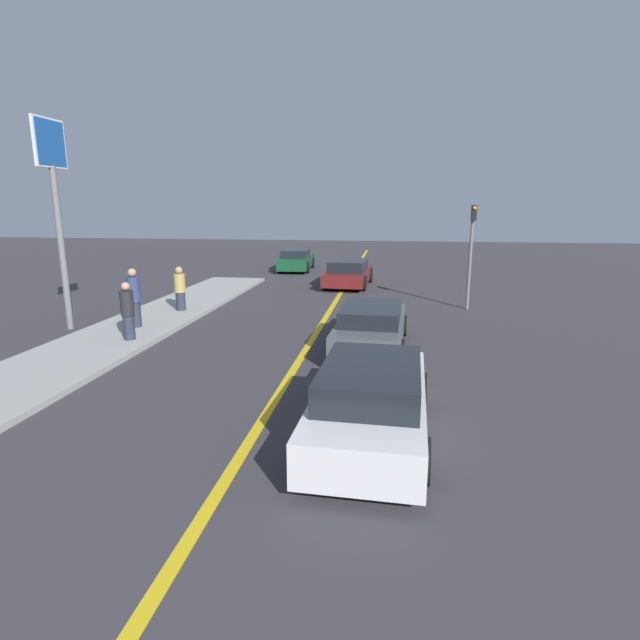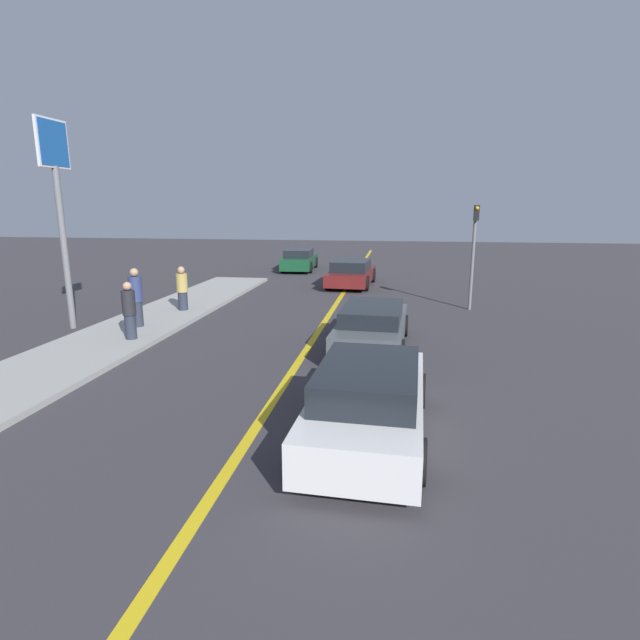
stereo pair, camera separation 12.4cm
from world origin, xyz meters
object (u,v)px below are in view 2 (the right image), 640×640
Objects in this scene: pedestrian_far_standing at (182,289)px; pedestrian_mid_group at (136,298)px; car_ahead_center at (372,326)px; roadside_sign at (57,183)px; car_parked_left_lot at (300,260)px; car_near_right_lane at (369,400)px; traffic_light at (474,246)px; car_far_distant at (351,273)px; pedestrian_near_curb at (129,311)px.

pedestrian_mid_group is at bearing -97.44° from pedestrian_far_standing.
roadside_sign is (-9.65, 0.79, 3.92)m from car_ahead_center.
car_near_right_lane is at bearing -78.46° from car_parked_left_lot.
traffic_light is (3.14, 11.26, 1.73)m from car_near_right_lane.
car_far_distant is at bearing 59.75° from pedestrian_mid_group.
car_parked_left_lot is 0.69× the size of roadside_sign.
car_ahead_center is 1.21× the size of traffic_light.
car_far_distant is 2.78× the size of pedestrian_near_curb.
pedestrian_far_standing is (-7.06, 3.45, 0.31)m from car_ahead_center.
pedestrian_far_standing is at bearing 131.57° from car_near_right_lane.
pedestrian_mid_group is 2.65m from pedestrian_far_standing.
pedestrian_mid_group is at bearing -155.34° from traffic_light.
pedestrian_mid_group is (-5.79, -9.94, 0.42)m from car_far_distant.
traffic_light is (10.43, 2.33, 1.47)m from pedestrian_far_standing.
car_parked_left_lot is 2.70× the size of pedestrian_near_curb.
car_far_distant is at bearing 51.10° from roadside_sign.
roadside_sign is (-13.02, -4.98, 2.14)m from traffic_light.
traffic_light is at bearing 12.57° from pedestrian_far_standing.
roadside_sign is (-2.83, 1.41, 3.58)m from pedestrian_near_curb.
roadside_sign reaches higher than pedestrian_far_standing.
car_far_distant is at bearing 100.98° from car_ahead_center.
car_ahead_center is 7.46m from pedestrian_mid_group.
pedestrian_mid_group is (-7.63, 6.31, 0.40)m from car_near_right_lane.
pedestrian_far_standing is at bearing -100.42° from car_parked_left_lot.
pedestrian_far_standing is (-7.29, 8.93, 0.26)m from car_near_right_lane.
pedestrian_far_standing reaches higher than car_far_distant.
pedestrian_far_standing is at bearing -123.39° from car_far_distant.
pedestrian_near_curb is (-5.22, -11.38, 0.32)m from car_far_distant.
car_far_distant is 6.71m from car_parked_left_lot.
pedestrian_far_standing is (-5.45, -7.32, 0.29)m from car_far_distant.
pedestrian_near_curb reaches higher than car_near_right_lane.
car_near_right_lane is 2.90× the size of pedestrian_far_standing.
pedestrian_mid_group is at bearing -100.37° from car_parked_left_lot.
car_near_right_lane is 0.72× the size of roadside_sign.
traffic_light is at bearing 76.76° from car_near_right_lane.
roadside_sign is at bearing 149.92° from car_near_right_lane.
roadside_sign is (-2.25, -0.03, 3.48)m from pedestrian_mid_group.
roadside_sign reaches higher than car_ahead_center.
pedestrian_far_standing reaches higher than car_parked_left_lot.
pedestrian_far_standing is at bearing -167.43° from traffic_light.
car_ahead_center is 10.88m from car_far_distant.
roadside_sign is at bearing 177.82° from car_ahead_center.
car_parked_left_lot is (-3.69, 5.61, -0.00)m from car_far_distant.
roadside_sign reaches higher than traffic_light.
pedestrian_mid_group is (-7.40, 0.82, 0.45)m from car_ahead_center.
traffic_light reaches higher than pedestrian_mid_group.
pedestrian_near_curb is at bearing -68.29° from pedestrian_mid_group.
roadside_sign reaches higher than car_parked_left_lot.
pedestrian_mid_group is at bearing 176.14° from car_ahead_center.
car_near_right_lane is 9.91m from pedestrian_mid_group.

